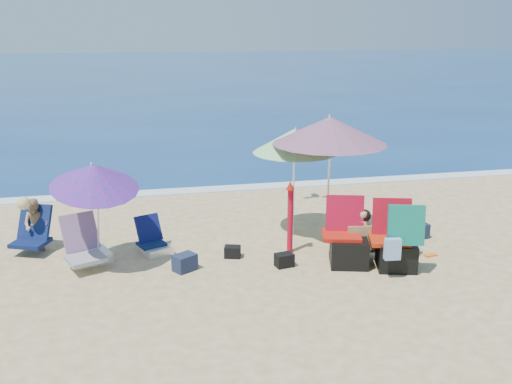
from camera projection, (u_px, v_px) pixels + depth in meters
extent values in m
plane|color=#D8BC84|center=(287.00, 273.00, 9.28)|extent=(120.00, 120.00, 0.00)
cube|color=navy|center=(156.00, 71.00, 51.56)|extent=(120.00, 80.00, 0.12)
cube|color=white|center=(233.00, 188.00, 14.06)|extent=(120.00, 0.50, 0.04)
cylinder|color=white|center=(328.00, 184.00, 10.43)|extent=(0.04, 0.04, 2.15)
cone|color=#FF214D|center=(330.00, 130.00, 10.15)|extent=(2.36, 2.36, 0.48)
cylinder|color=white|center=(329.00, 118.00, 10.07)|extent=(0.04, 0.04, 0.13)
cylinder|color=white|center=(293.00, 186.00, 10.78)|extent=(0.04, 0.04, 1.90)
cone|color=green|center=(295.00, 141.00, 10.50)|extent=(1.77, 1.77, 0.45)
cylinder|color=silver|center=(296.00, 130.00, 10.40)|extent=(0.03, 0.03, 0.12)
cylinder|color=white|center=(98.00, 218.00, 9.43)|extent=(0.17, 0.41, 1.57)
cone|color=#A91894|center=(95.00, 176.00, 9.04)|extent=(1.79, 1.83, 0.73)
cylinder|color=white|center=(91.00, 166.00, 8.95)|extent=(0.04, 0.06, 0.11)
cylinder|color=#A90C21|center=(290.00, 220.00, 9.98)|extent=(0.11, 0.11, 1.20)
cone|color=#A5160B|center=(290.00, 185.00, 9.72)|extent=(0.16, 0.16, 0.15)
cube|color=#0B1B41|center=(152.00, 244.00, 10.10)|extent=(0.55, 0.52, 0.05)
cube|color=#0D1249|center=(148.00, 228.00, 10.18)|extent=(0.50, 0.40, 0.47)
cube|color=white|center=(157.00, 250.00, 10.05)|extent=(0.57, 0.54, 0.14)
cube|color=#EE8654|center=(86.00, 259.00, 9.33)|extent=(0.72, 0.68, 0.07)
cube|color=#BF4C43|center=(80.00, 232.00, 9.64)|extent=(0.66, 0.53, 0.61)
cube|color=white|center=(91.00, 257.00, 9.70)|extent=(0.75, 0.71, 0.18)
cube|color=#B2190C|center=(341.00, 235.00, 9.60)|extent=(0.76, 0.71, 0.07)
cube|color=maroon|center=(345.00, 214.00, 9.69)|extent=(0.66, 0.34, 0.63)
cube|color=black|center=(349.00, 252.00, 9.53)|extent=(0.73, 0.69, 0.45)
cube|color=#AF270C|center=(389.00, 240.00, 9.39)|extent=(0.76, 0.71, 0.07)
cube|color=#A20B1D|center=(392.00, 217.00, 9.53)|extent=(0.66, 0.34, 0.63)
cube|color=black|center=(396.00, 255.00, 9.41)|extent=(0.73, 0.69, 0.45)
cube|color=#0A7F5C|center=(406.00, 225.00, 8.97)|extent=(0.60, 0.34, 0.64)
cube|color=#86A4D6|center=(392.00, 249.00, 8.92)|extent=(0.26, 0.14, 0.34)
imported|color=tan|center=(362.00, 234.00, 9.79)|extent=(0.32, 0.23, 0.85)
cube|color=#290E64|center=(361.00, 247.00, 9.92)|extent=(0.50, 0.45, 0.06)
cube|color=navy|center=(365.00, 238.00, 9.71)|extent=(0.60, 0.25, 0.43)
sphere|color=black|center=(365.00, 215.00, 9.72)|extent=(0.21, 0.21, 0.21)
imported|color=tan|center=(36.00, 225.00, 10.12)|extent=(0.56, 0.51, 0.94)
cube|color=#0C1745|center=(31.00, 243.00, 10.02)|extent=(0.72, 0.69, 0.07)
cube|color=#0D1A49|center=(35.00, 222.00, 10.14)|extent=(0.66, 0.53, 0.61)
sphere|color=#D0BA78|center=(23.00, 203.00, 9.79)|extent=(0.23, 0.23, 0.23)
cube|color=#1C243E|center=(185.00, 263.00, 9.35)|extent=(0.44, 0.41, 0.28)
cube|color=black|center=(232.00, 252.00, 9.90)|extent=(0.32, 0.27, 0.20)
cube|color=#192337|center=(418.00, 231.00, 10.81)|extent=(0.40, 0.33, 0.28)
cube|color=black|center=(284.00, 260.00, 9.51)|extent=(0.33, 0.25, 0.22)
cube|color=orange|center=(431.00, 255.00, 9.97)|extent=(0.25, 0.14, 0.03)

